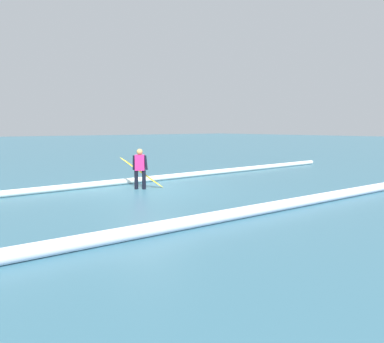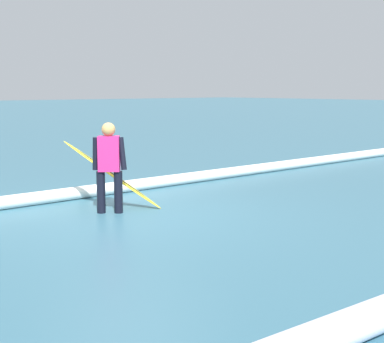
# 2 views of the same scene
# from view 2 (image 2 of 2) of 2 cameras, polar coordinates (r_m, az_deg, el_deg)

# --- Properties ---
(ground_plane) EXTENTS (171.82, 171.82, 0.00)m
(ground_plane) POSITION_cam_2_polar(r_m,az_deg,el_deg) (9.34, -6.10, -4.25)
(ground_plane) COLOR #36677B
(surfer) EXTENTS (0.42, 0.43, 1.47)m
(surfer) POSITION_cam_2_polar(r_m,az_deg,el_deg) (9.37, -8.17, 0.84)
(surfer) COLOR black
(surfer) RESTS_ON ground_plane
(surfboard) EXTENTS (1.33, 1.34, 1.16)m
(surfboard) POSITION_cam_2_polar(r_m,az_deg,el_deg) (9.79, -7.85, -0.32)
(surfboard) COLOR yellow
(surfboard) RESTS_ON ground_plane
(wave_crest_foreground) EXTENTS (23.19, 0.23, 0.23)m
(wave_crest_foreground) POSITION_cam_2_polar(r_m,az_deg,el_deg) (11.42, -5.76, -1.37)
(wave_crest_foreground) COLOR white
(wave_crest_foreground) RESTS_ON ground_plane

